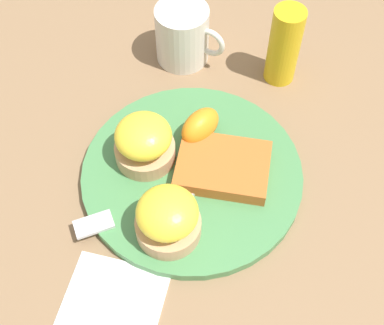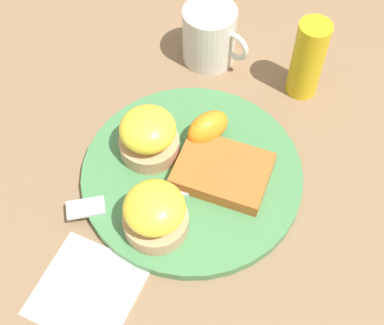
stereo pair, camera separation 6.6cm
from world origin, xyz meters
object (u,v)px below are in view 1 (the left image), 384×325
sandwich_benedict_right (168,218)px  orange_wedge (200,126)px  condiment_bottle (284,46)px  sandwich_benedict_left (144,142)px  hashbrown_patty (223,166)px  cup (183,35)px  fork (152,205)px

sandwich_benedict_right → orange_wedge: (-0.03, 0.14, -0.01)m
orange_wedge → condiment_bottle: bearing=73.7°
sandwich_benedict_left → condiment_bottle: size_ratio=0.64×
sandwich_benedict_right → hashbrown_patty: (0.02, 0.11, -0.02)m
cup → fork: bearing=-69.9°
sandwich_benedict_left → sandwich_benedict_right: same height
sandwich_benedict_right → fork: size_ratio=0.43×
sandwich_benedict_right → condiment_bottle: size_ratio=0.64×
fork → cup: cup is taller
fork → cup: bearing=110.1°
sandwich_benedict_left → hashbrown_patty: (0.10, 0.03, -0.02)m
condiment_bottle → hashbrown_patty: bearing=-89.1°
fork → condiment_bottle: size_ratio=1.49×
sandwich_benedict_left → cup: bearing=104.1°
sandwich_benedict_left → orange_wedge: sandwich_benedict_left is taller
sandwich_benedict_right → cup: 0.30m
condiment_bottle → cup: bearing=-167.9°
sandwich_benedict_left → condiment_bottle: (0.09, 0.22, 0.01)m
cup → sandwich_benedict_left: bearing=-75.9°
sandwich_benedict_right → cup: size_ratio=0.72×
sandwich_benedict_left → sandwich_benedict_right: size_ratio=1.00×
orange_wedge → fork: (-0.00, -0.12, -0.02)m
hashbrown_patty → cup: cup is taller
sandwich_benedict_left → sandwich_benedict_right: 0.11m
hashbrown_patty → cup: size_ratio=1.07×
fork → condiment_bottle: bearing=79.9°
orange_wedge → fork: orange_wedge is taller
sandwich_benedict_right → orange_wedge: sandwich_benedict_right is taller
sandwich_benedict_left → cup: size_ratio=0.72×
sandwich_benedict_left → cup: (-0.05, 0.19, -0.00)m
condiment_bottle → fork: bearing=-100.1°
sandwich_benedict_left → condiment_bottle: 0.24m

